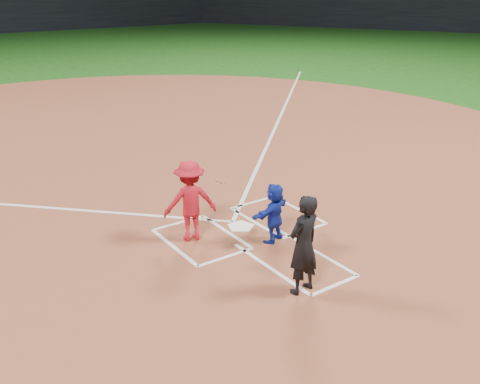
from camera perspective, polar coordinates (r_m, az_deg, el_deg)
ground at (r=11.22m, az=0.09°, el=-3.79°), size 120.00×120.00×0.00m
home_plate_dirt at (r=16.17m, az=-12.21°, el=3.89°), size 28.00×28.00×0.01m
stadium_wall_right at (r=57.77m, az=22.08°, el=17.14°), size 31.04×52.56×3.20m
home_plate at (r=11.21m, az=0.09°, el=-3.70°), size 0.60×0.60×0.02m
catcher at (r=10.44m, az=3.66°, el=-2.20°), size 1.17×0.71×1.20m
umpire at (r=8.69m, az=6.78°, el=-5.63°), size 0.67×0.49×1.71m
chalk_markings at (r=15.54m, az=-11.17°, el=3.28°), size 28.35×17.32×0.01m
batter_at_plate at (r=10.44m, az=-5.33°, el=-0.95°), size 1.37×0.99×1.63m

